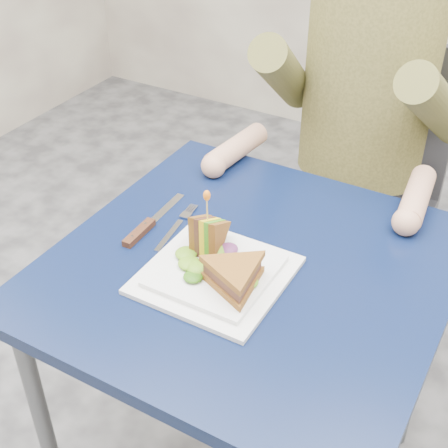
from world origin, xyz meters
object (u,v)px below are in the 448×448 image
Objects in this scene: sandwich_flat at (235,276)px; knife at (144,228)px; sandwich_upright at (208,235)px; diner at (369,68)px; chair at (364,176)px; plate at (216,273)px; fork at (175,228)px; table at (249,294)px.

knife is (-0.26, 0.08, -0.04)m from sandwich_flat.
sandwich_upright reaches higher than sandwich_flat.
diner is 3.36× the size of knife.
plate is (-0.04, -0.81, 0.20)m from chair.
plate is 2.06× the size of sandwich_upright.
diner is 4.15× the size of fork.
knife is (-0.24, -0.75, 0.20)m from chair.
sandwich_upright is (-0.08, -0.76, 0.24)m from chair.
table is at bearing -90.00° from chair.
table is 1.01× the size of diner.
sandwich_upright is 0.13m from fork.
sandwich_flat is at bearing -79.93° from table.
diner is at bearing 90.00° from table.
sandwich_flat is at bearing -29.40° from fork.
fork is at bearing -104.93° from chair.
plate is 0.18m from fork.
chair is 7.36× the size of sandwich_upright.
knife is at bearing -176.96° from table.
chair is 0.39m from diner.
diner reaches higher than sandwich_upright.
knife is (-0.21, 0.06, -0.00)m from plate.
chair reaches higher than knife.
knife reaches higher than fork.
plate reaches higher than table.
chair is at bearing 90.00° from table.
sandwich_flat is 1.04× the size of fork.
plate is at bearing -15.23° from knife.
sandwich_flat is (0.02, -0.83, 0.23)m from chair.
diner is at bearing 91.33° from sandwich_flat.
table is 3.39× the size of knife.
chair is at bearing 83.87° from sandwich_upright.
knife is at bearing 176.07° from sandwich_upright.
table is at bearing 3.04° from knife.
sandwich_flat is (0.02, -0.09, 0.12)m from table.
sandwich_flat is 0.12m from sandwich_upright.
diner reaches higher than fork.
chair is at bearing 87.29° from plate.
diner is 0.71m from knife.
table is 0.81× the size of chair.
chair is 4.96× the size of sandwich_flat.
fork is at bearing -107.54° from diner.
fork is (-0.19, 0.02, 0.08)m from table.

